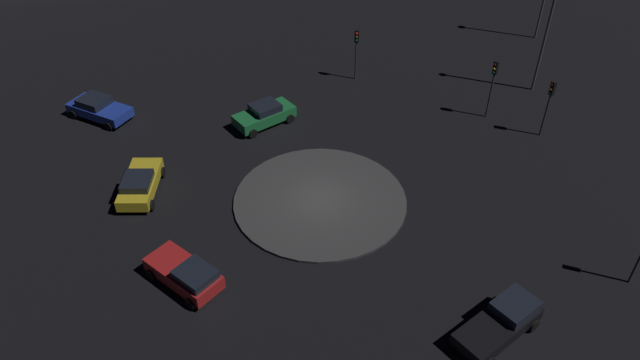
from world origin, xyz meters
name	(u,v)px	position (x,y,z in m)	size (l,w,h in m)	color
ground_plane	(320,201)	(0.00, 0.00, 0.00)	(117.88, 117.88, 0.00)	black
roundabout_island	(320,200)	(0.00, 0.00, 0.08)	(9.86, 9.86, 0.15)	#383838
car_red	(186,274)	(-3.37, -8.34, 0.75)	(4.28, 2.79, 1.46)	red
car_blue	(99,108)	(-17.38, 1.97, 0.73)	(4.49, 2.34, 1.44)	#1E38A5
car_yellow	(140,184)	(-9.71, -3.57, 0.73)	(3.34, 4.54, 1.40)	gold
car_black	(501,322)	(11.05, -5.05, 0.73)	(3.54, 4.64, 1.43)	black
car_green	(264,114)	(-6.64, 5.80, 0.77)	(3.48, 4.42, 1.51)	#1E7238
traffic_light_northeast	(493,78)	(6.80, 12.80, 2.97)	(0.37, 0.40, 4.17)	#2D2D2D
traffic_light_north	(356,45)	(-3.36, 14.09, 2.79)	(0.34, 0.38, 3.91)	#2D2D2D
traffic_light_northeast_near	(550,98)	(10.51, 11.99, 2.81)	(0.38, 0.39, 3.94)	#2D2D2D
streetlamp_northeast	(551,13)	(9.17, 17.94, 5.89)	(0.50, 0.50, 9.41)	#4C4C51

